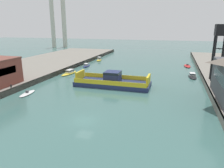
{
  "coord_description": "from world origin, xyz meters",
  "views": [
    {
      "loc": [
        13.37,
        -28.74,
        14.99
      ],
      "look_at": [
        0.0,
        15.77,
        2.0
      ],
      "focal_mm": 33.74,
      "sensor_mm": 36.0,
      "label": 1
    }
  ],
  "objects_px": {
    "moored_boat_mid_right": "(99,59)",
    "moored_boat_near_right": "(187,66)",
    "smokestack_distant_a": "(52,17)",
    "smokestack_distant_b": "(64,17)",
    "moored_boat_near_left": "(69,72)",
    "chain_ferry": "(113,82)",
    "crane_tower": "(221,38)",
    "moored_boat_mid_left": "(192,76)",
    "moored_boat_far_right": "(86,65)",
    "moored_boat_far_left": "(27,93)"
  },
  "relations": [
    {
      "from": "chain_ferry",
      "to": "crane_tower",
      "type": "height_order",
      "value": "crane_tower"
    },
    {
      "from": "moored_boat_mid_right",
      "to": "moored_boat_near_right",
      "type": "bearing_deg",
      "value": -5.82
    },
    {
      "from": "moored_boat_near_right",
      "to": "moored_boat_far_right",
      "type": "bearing_deg",
      "value": -163.44
    },
    {
      "from": "crane_tower",
      "to": "smokestack_distant_b",
      "type": "height_order",
      "value": "smokestack_distant_b"
    },
    {
      "from": "moored_boat_near_left",
      "to": "moored_boat_near_right",
      "type": "xyz_separation_m",
      "value": [
        36.73,
        23.9,
        -0.23
      ]
    },
    {
      "from": "smokestack_distant_b",
      "to": "crane_tower",
      "type": "bearing_deg",
      "value": -42.34
    },
    {
      "from": "chain_ferry",
      "to": "moored_boat_far_left",
      "type": "height_order",
      "value": "chain_ferry"
    },
    {
      "from": "moored_boat_near_left",
      "to": "smokestack_distant_a",
      "type": "bearing_deg",
      "value": 124.53
    },
    {
      "from": "moored_boat_far_right",
      "to": "smokestack_distant_b",
      "type": "bearing_deg",
      "value": 124.47
    },
    {
      "from": "chain_ferry",
      "to": "moored_boat_mid_left",
      "type": "relative_size",
      "value": 2.78
    },
    {
      "from": "moored_boat_far_left",
      "to": "moored_boat_far_right",
      "type": "bearing_deg",
      "value": 90.78
    },
    {
      "from": "moored_boat_far_left",
      "to": "smokestack_distant_a",
      "type": "distance_m",
      "value": 109.48
    },
    {
      "from": "crane_tower",
      "to": "moored_boat_near_left",
      "type": "bearing_deg",
      "value": 178.51
    },
    {
      "from": "chain_ferry",
      "to": "crane_tower",
      "type": "xyz_separation_m",
      "value": [
        25.16,
        8.18,
        10.82
      ]
    },
    {
      "from": "moored_boat_far_left",
      "to": "smokestack_distant_b",
      "type": "distance_m",
      "value": 110.73
    },
    {
      "from": "smokestack_distant_a",
      "to": "smokestack_distant_b",
      "type": "distance_m",
      "value": 7.73
    },
    {
      "from": "moored_boat_mid_left",
      "to": "moored_boat_far_right",
      "type": "xyz_separation_m",
      "value": [
        -37.19,
        6.35,
        -0.01
      ]
    },
    {
      "from": "moored_boat_near_right",
      "to": "moored_boat_far_left",
      "type": "height_order",
      "value": "moored_boat_near_right"
    },
    {
      "from": "smokestack_distant_b",
      "to": "moored_boat_mid_left",
      "type": "bearing_deg",
      "value": -41.04
    },
    {
      "from": "chain_ferry",
      "to": "smokestack_distant_a",
      "type": "relative_size",
      "value": 0.5
    },
    {
      "from": "moored_boat_mid_left",
      "to": "smokestack_distant_a",
      "type": "height_order",
      "value": "smokestack_distant_a"
    },
    {
      "from": "chain_ferry",
      "to": "moored_boat_far_left",
      "type": "distance_m",
      "value": 20.47
    },
    {
      "from": "chain_ferry",
      "to": "moored_boat_mid_right",
      "type": "height_order",
      "value": "chain_ferry"
    },
    {
      "from": "chain_ferry",
      "to": "smokestack_distant_a",
      "type": "xyz_separation_m",
      "value": [
        -67.65,
        82.59,
        19.04
      ]
    },
    {
      "from": "moored_boat_near_left",
      "to": "moored_boat_far_right",
      "type": "relative_size",
      "value": 1.27
    },
    {
      "from": "crane_tower",
      "to": "smokestack_distant_b",
      "type": "distance_m",
      "value": 117.36
    },
    {
      "from": "moored_boat_mid_left",
      "to": "moored_boat_far_left",
      "type": "xyz_separation_m",
      "value": [
        -36.72,
        -28.09,
        -0.26
      ]
    },
    {
      "from": "moored_boat_mid_left",
      "to": "smokestack_distant_b",
      "type": "bearing_deg",
      "value": 138.96
    },
    {
      "from": "crane_tower",
      "to": "smokestack_distant_a",
      "type": "xyz_separation_m",
      "value": [
        -92.8,
        74.41,
        8.22
      ]
    },
    {
      "from": "moored_boat_mid_right",
      "to": "smokestack_distant_a",
      "type": "xyz_separation_m",
      "value": [
        -50.51,
        45.67,
        19.59
      ]
    },
    {
      "from": "moored_boat_near_right",
      "to": "smokestack_distant_a",
      "type": "xyz_separation_m",
      "value": [
        -87.17,
        49.41,
        19.9
      ]
    },
    {
      "from": "moored_boat_mid_right",
      "to": "smokestack_distant_a",
      "type": "distance_m",
      "value": 70.86
    },
    {
      "from": "smokestack_distant_a",
      "to": "moored_boat_mid_left",
      "type": "bearing_deg",
      "value": -37.16
    },
    {
      "from": "moored_boat_mid_right",
      "to": "smokestack_distant_b",
      "type": "distance_m",
      "value": 69.79
    },
    {
      "from": "chain_ferry",
      "to": "moored_boat_mid_right",
      "type": "xyz_separation_m",
      "value": [
        -17.14,
        36.92,
        -0.55
      ]
    },
    {
      "from": "moored_boat_near_right",
      "to": "moored_boat_far_right",
      "type": "xyz_separation_m",
      "value": [
        -36.46,
        -10.84,
        0.17
      ]
    },
    {
      "from": "moored_boat_near_right",
      "to": "smokestack_distant_b",
      "type": "bearing_deg",
      "value": 146.35
    },
    {
      "from": "moored_boat_mid_right",
      "to": "moored_boat_far_left",
      "type": "distance_m",
      "value": 49.03
    },
    {
      "from": "moored_boat_mid_right",
      "to": "smokestack_distant_a",
      "type": "relative_size",
      "value": 0.15
    },
    {
      "from": "moored_boat_near_right",
      "to": "moored_boat_mid_right",
      "type": "distance_m",
      "value": 36.85
    },
    {
      "from": "chain_ferry",
      "to": "smokestack_distant_b",
      "type": "height_order",
      "value": "smokestack_distant_b"
    },
    {
      "from": "moored_boat_near_left",
      "to": "smokestack_distant_b",
      "type": "relative_size",
      "value": 0.2
    },
    {
      "from": "moored_boat_near_left",
      "to": "smokestack_distant_a",
      "type": "distance_m",
      "value": 91.13
    },
    {
      "from": "moored_boat_near_left",
      "to": "moored_boat_far_right",
      "type": "height_order",
      "value": "moored_boat_near_left"
    },
    {
      "from": "moored_boat_near_left",
      "to": "moored_boat_near_right",
      "type": "height_order",
      "value": "moored_boat_near_left"
    },
    {
      "from": "moored_boat_mid_left",
      "to": "crane_tower",
      "type": "distance_m",
      "value": 14.74
    },
    {
      "from": "moored_boat_near_left",
      "to": "moored_boat_far_right",
      "type": "xyz_separation_m",
      "value": [
        0.26,
        13.05,
        -0.05
      ]
    },
    {
      "from": "moored_boat_far_left",
      "to": "crane_tower",
      "type": "height_order",
      "value": "crane_tower"
    },
    {
      "from": "moored_boat_far_right",
      "to": "smokestack_distant_a",
      "type": "bearing_deg",
      "value": 130.08
    },
    {
      "from": "smokestack_distant_a",
      "to": "smokestack_distant_b",
      "type": "relative_size",
      "value": 0.97
    }
  ]
}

